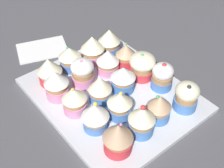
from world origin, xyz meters
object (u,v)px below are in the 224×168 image
object	(u,v)px
cupcake_7	(108,61)
cupcake_5	(159,107)
cupcake_8	(93,48)
cupcake_11	(101,89)
cupcake_18	(50,70)
cupcake_6	(123,78)
cupcake_9	(142,120)
cupcake_14	(118,137)
cupcake_16	(75,100)
cupcake_10	(120,104)
baking_tray	(112,95)
cupcake_13	(70,58)
cupcake_0	(186,96)
cupcake_12	(83,72)
cupcake_17	(57,84)
cupcake_2	(142,65)
cupcake_1	(162,76)
cupcake_4	(109,41)
napkin	(42,49)
cupcake_15	(95,115)
cupcake_3	(126,55)

from	to	relation	value
cupcake_7	cupcake_5	bearing A→B (deg)	176.25
cupcake_8	cupcake_5	bearing A→B (deg)	177.20
cupcake_11	cupcake_18	bearing A→B (deg)	24.12
cupcake_6	cupcake_9	xyz separation A→B (cm)	(-12.69, 5.67, 0.37)
cupcake_5	cupcake_18	bearing A→B (deg)	25.77
cupcake_14	cupcake_16	world-z (taller)	cupcake_14
cupcake_6	cupcake_10	xyz separation A→B (cm)	(-6.06, 6.16, -0.11)
baking_tray	cupcake_13	size ratio (longest dim) A/B	5.60
cupcake_5	cupcake_7	size ratio (longest dim) A/B	1.04
cupcake_0	cupcake_12	distance (cm)	25.80
cupcake_0	cupcake_12	size ratio (longest dim) A/B	1.01
cupcake_8	cupcake_16	bearing A→B (deg)	131.56
cupcake_0	cupcake_17	bearing A→B (deg)	44.21
cupcake_2	cupcake_13	distance (cm)	18.92
cupcake_16	cupcake_9	bearing A→B (deg)	-151.98
cupcake_1	cupcake_7	bearing A→B (deg)	27.54
cupcake_0	cupcake_8	world-z (taller)	same
cupcake_6	cupcake_8	bearing A→B (deg)	-5.11
cupcake_18	cupcake_7	bearing A→B (deg)	-113.71
cupcake_9	cupcake_10	distance (cm)	6.67
cupcake_5	cupcake_9	size ratio (longest dim) A/B	0.90
cupcake_4	cupcake_11	distance (cm)	19.55
napkin	cupcake_13	bearing A→B (deg)	-174.94
cupcake_9	cupcake_17	bearing A→B (deg)	21.54
baking_tray	cupcake_15	distance (cm)	12.18
cupcake_2	cupcake_3	bearing A→B (deg)	2.38
cupcake_5	cupcake_6	world-z (taller)	cupcake_5
cupcake_4	cupcake_13	xyz separation A→B (cm)	(0.71, 12.69, -0.21)
cupcake_2	cupcake_4	xyz separation A→B (cm)	(13.40, -0.09, 0.10)
cupcake_2	cupcake_16	distance (cm)	20.23
baking_tray	cupcake_3	size ratio (longest dim) A/B	5.75
cupcake_4	cupcake_17	xyz separation A→B (cm)	(-6.29, 20.98, 0.17)
cupcake_7	cupcake_13	size ratio (longest dim) A/B	0.99
cupcake_8	cupcake_4	bearing A→B (deg)	-89.60
cupcake_6	cupcake_5	bearing A→B (deg)	179.93
cupcake_2	cupcake_16	bearing A→B (deg)	88.53
baking_tray	cupcake_2	xyz separation A→B (cm)	(0.27, -9.95, 4.34)
cupcake_0	cupcake_10	size ratio (longest dim) A/B	1.06
cupcake_5	cupcake_18	world-z (taller)	cupcake_18
napkin	cupcake_16	bearing A→B (deg)	166.91
cupcake_5	cupcake_16	xyz separation A→B (cm)	(13.63, 13.19, 0.00)
cupcake_4	cupcake_17	world-z (taller)	cupcake_17
cupcake_3	cupcake_4	xyz separation A→B (cm)	(7.46, -0.34, 0.46)
cupcake_3	cupcake_9	distance (cm)	23.22
cupcake_1	cupcake_3	size ratio (longest dim) A/B	1.10
cupcake_0	cupcake_7	size ratio (longest dim) A/B	1.09
cupcake_9	cupcake_14	bearing A→B (deg)	92.91
cupcake_18	cupcake_4	bearing A→B (deg)	-88.06
cupcake_7	cupcake_16	xyz separation A→B (cm)	(-6.17, 14.49, 0.01)
cupcake_4	cupcake_9	world-z (taller)	cupcake_9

